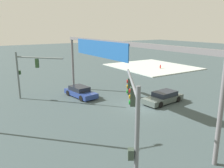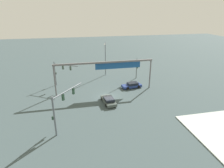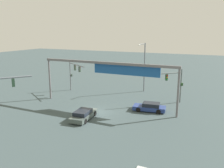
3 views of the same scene
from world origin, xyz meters
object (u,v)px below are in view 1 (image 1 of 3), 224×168
Objects in this scene: traffic_signal_near_corner at (27,68)px; fire_hydrant_on_curb at (160,67)px; sedan_car_waiting_far at (80,92)px; traffic_signal_opposite_side at (133,112)px; sedan_car_approaching at (163,97)px.

fire_hydrant_on_curb is (5.92, -25.80, -3.04)m from traffic_signal_near_corner.
fire_hydrant_on_curb is (8.09, -20.59, -0.09)m from sedan_car_waiting_far.
traffic_signal_opposite_side is at bearing -38.76° from traffic_signal_near_corner.
sedan_car_approaching is at bearing -18.49° from traffic_signal_opposite_side.
traffic_signal_near_corner is at bearing -120.99° from sedan_car_waiting_far.
traffic_signal_opposite_side is 8.05× the size of fire_hydrant_on_curb.
fire_hydrant_on_curb is at bearing 103.16° from sedan_car_waiting_far.
sedan_car_waiting_far is (15.50, -4.40, -3.38)m from traffic_signal_opposite_side.
traffic_signal_near_corner is at bearing -43.38° from sedan_car_approaching.
sedan_car_waiting_far reaches higher than fire_hydrant_on_curb.
traffic_signal_near_corner is 7.42× the size of fire_hydrant_on_curb.
sedan_car_approaching and sedan_car_waiting_far have the same top height.
sedan_car_waiting_far is (-2.18, -5.21, -2.95)m from traffic_signal_near_corner.
traffic_signal_near_corner is 6.37m from sedan_car_waiting_far.
sedan_car_waiting_far is (6.75, 6.57, -0.00)m from sedan_car_approaching.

